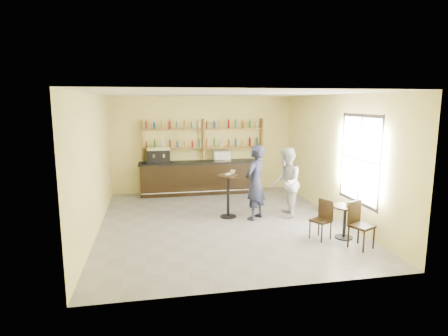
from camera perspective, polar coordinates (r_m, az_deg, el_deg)
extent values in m
plane|color=gray|center=(9.57, -0.27, -8.25)|extent=(7.00, 7.00, 0.00)
plane|color=white|center=(9.10, -0.28, 11.27)|extent=(7.00, 7.00, 0.00)
plane|color=#FAED8E|center=(12.63, -3.23, 3.62)|extent=(7.00, 0.00, 7.00)
plane|color=#FAED8E|center=(5.86, 6.11, -3.83)|extent=(7.00, 0.00, 7.00)
plane|color=#FAED8E|center=(9.14, -19.09, 0.65)|extent=(0.00, 7.00, 7.00)
plane|color=#FAED8E|center=(10.19, 16.55, 1.69)|extent=(0.00, 7.00, 7.00)
plane|color=white|center=(9.14, 20.00, 1.23)|extent=(0.00, 2.00, 2.00)
cube|color=white|center=(9.71, 0.64, -1.02)|extent=(0.20, 0.20, 0.00)
torus|color=#E9BA55|center=(9.70, 0.71, -0.89)|extent=(0.13, 0.13, 0.05)
imported|color=white|center=(9.82, 1.33, -0.60)|extent=(0.15, 0.15, 0.10)
imported|color=black|center=(9.63, 4.79, -2.21)|extent=(0.83, 0.83, 1.94)
imported|color=white|center=(8.72, 18.34, -5.19)|extent=(0.11, 0.11, 0.08)
imported|color=#A7A8AD|center=(9.91, 9.47, -2.21)|extent=(0.94, 1.07, 1.85)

